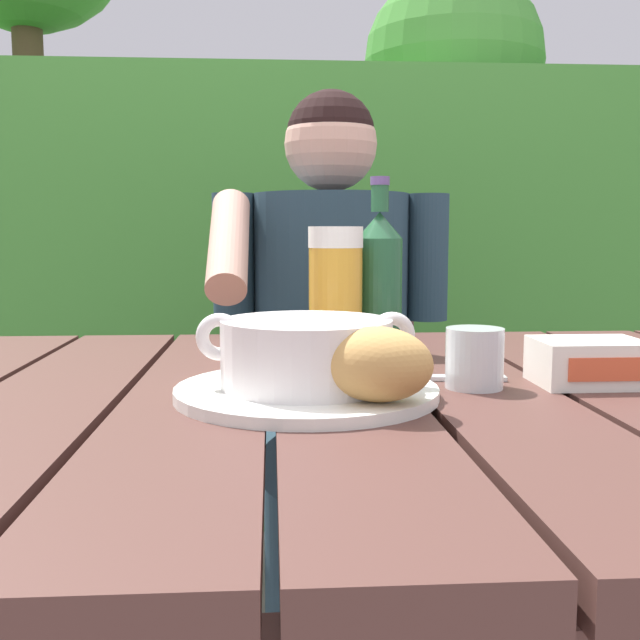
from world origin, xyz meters
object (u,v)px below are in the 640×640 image
Objects in this scene: chair_near_diner at (325,420)px; person_eating at (331,333)px; butter_tub at (589,362)px; serving_plate at (306,392)px; beer_glass at (336,292)px; beer_bottle at (379,279)px; water_glass_small at (475,358)px; table_knife at (423,377)px; soup_bowl at (306,351)px; bread_roll at (377,364)px.

person_eating is (-0.00, -0.20, 0.23)m from chair_near_diner.
person_eating is 0.73m from butter_tub.
serving_plate is 1.54× the size of beer_glass.
chair_near_diner is 0.97m from serving_plate.
beer_bottle reaches higher than butter_tub.
table_knife is (-0.05, 0.05, -0.03)m from water_glass_small.
soup_bowl reaches higher than butter_tub.
beer_glass is 0.72× the size of beer_bottle.
soup_bowl is at bearing 130.60° from bread_roll.
beer_glass is 0.35m from butter_tub.
water_glass_small is at bearing 10.46° from soup_bowl.
serving_plate is 1.21× the size of soup_bowl.
chair_near_diner is 5.82× the size of table_knife.
serving_plate is 0.11m from bread_roll.
chair_near_diner is at bearing 88.66° from bread_roll.
table_knife is (0.05, -0.85, 0.27)m from chair_near_diner.
bread_roll is at bearing -98.55° from beer_bottle.
beer_bottle reaches higher than serving_plate.
soup_bowl is 1.44× the size of table_knife.
butter_tub is (0.27, -0.21, -0.07)m from beer_glass.
table_knife is (0.09, -0.17, -0.09)m from beer_glass.
water_glass_small is at bearing -44.52° from table_knife.
water_glass_small is 0.07m from table_knife.
butter_tub is at bearing 7.88° from serving_plate.
butter_tub is at bearing 4.23° from water_glass_small.
butter_tub is at bearing -70.66° from person_eating.
chair_near_diner is at bearing 93.67° from table_knife.
water_glass_small is 0.56× the size of butter_tub.
chair_near_diner is 0.78× the size of person_eating.
beer_glass is 1.50× the size of butter_tub.
beer_glass reaches higher than table_knife.
bread_roll is 1.96× the size of water_glass_small.
beer_glass is at bearing 78.34° from soup_bowl.
chair_near_diner is at bearing 84.64° from soup_bowl.
water_glass_small is (0.14, -0.22, -0.06)m from beer_glass.
beer_bottle reaches higher than chair_near_diner.
beer_glass is 0.08m from beer_bottle.
beer_glass is at bearing 142.20° from butter_tub.
beer_glass reaches higher than bread_roll.
chair_near_diner is at bearing 87.07° from beer_glass.
chair_near_diner is 1.05m from bread_roll.
serving_plate is at bearing -150.06° from table_knife.
chair_near_diner reaches higher than soup_bowl.
bread_roll reaches higher than table_knife.
soup_bowl is at bearing -101.66° from beer_glass.
table_knife is at bearing 29.94° from serving_plate.
soup_bowl is at bearing -112.11° from beer_bottle.
table_knife is at bearing 135.48° from water_glass_small.
beer_glass is at bearing -92.93° from chair_near_diner.
person_eating is at bearing 95.06° from table_knife.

